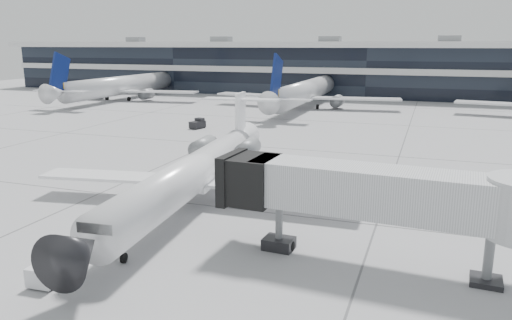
% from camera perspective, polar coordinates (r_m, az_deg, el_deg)
% --- Properties ---
extents(ground, '(220.00, 220.00, 0.00)m').
position_cam_1_polar(ground, '(33.84, -3.57, -5.45)').
color(ground, gray).
rests_on(ground, ground).
extents(terminal, '(170.00, 22.00, 10.00)m').
position_cam_1_polar(terminal, '(112.34, 13.18, 9.87)').
color(terminal, black).
rests_on(terminal, ground).
extents(bg_jet_left, '(32.00, 40.00, 9.60)m').
position_cam_1_polar(bg_jet_left, '(102.84, -14.86, 6.71)').
color(bg_jet_left, silver).
rests_on(bg_jet_left, ground).
extents(bg_jet_center, '(32.00, 40.00, 9.60)m').
position_cam_1_polar(bg_jet_center, '(87.63, 5.72, 6.03)').
color(bg_jet_center, silver).
rests_on(bg_jet_center, ground).
extents(regional_jet, '(22.84, 28.53, 6.58)m').
position_cam_1_polar(regional_jet, '(34.20, -7.10, -1.40)').
color(regional_jet, white).
rests_on(regional_jet, ground).
extents(jet_bridge, '(16.02, 4.08, 5.14)m').
position_cam_1_polar(jet_bridge, '(24.75, 15.41, -3.85)').
color(jet_bridge, '#ADAFB2').
rests_on(jet_bridge, ground).
extents(baggage_tug, '(1.37, 2.20, 1.36)m').
position_cam_1_polar(baggage_tug, '(25.52, -22.20, -11.38)').
color(baggage_tug, silver).
rests_on(baggage_tug, ground).
extents(traffic_cone, '(0.43, 0.43, 0.54)m').
position_cam_1_polar(traffic_cone, '(49.05, -1.84, 0.76)').
color(traffic_cone, orange).
rests_on(traffic_cone, ground).
extents(far_tug, '(1.70, 2.31, 1.32)m').
position_cam_1_polar(far_tug, '(65.56, -6.67, 4.13)').
color(far_tug, black).
rests_on(far_tug, ground).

